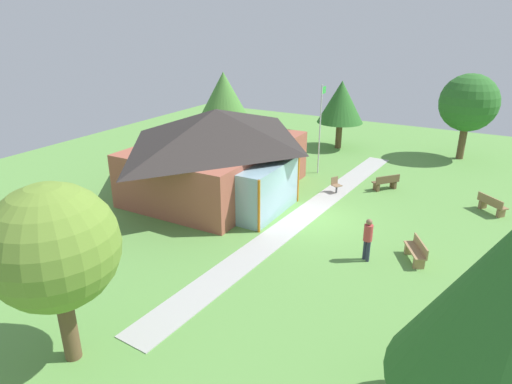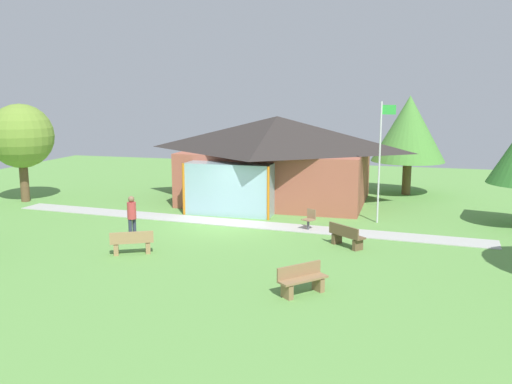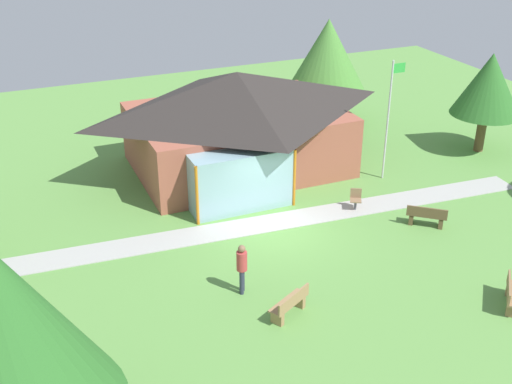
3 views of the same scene
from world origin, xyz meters
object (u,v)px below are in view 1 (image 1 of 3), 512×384
bench_mid_right (386,183)px  visitor_strolling_lawn (368,236)px  patio_chair_lawn_spare (336,185)px  tree_behind_pavilion_right (224,99)px  flagpole (320,125)px  tree_far_east (469,103)px  pavilion (219,150)px  bench_front_center (416,252)px  bench_front_right (491,205)px  tree_east_hedge (341,102)px  tree_west_hedge (54,248)px

bench_mid_right → visitor_strolling_lawn: bearing=-131.3°
patio_chair_lawn_spare → tree_behind_pavilion_right: size_ratio=0.16×
tree_behind_pavilion_right → flagpole: bearing=-98.3°
tree_far_east → tree_behind_pavilion_right: bearing=113.6°
pavilion → patio_chair_lawn_spare: bearing=-63.0°
pavilion → visitor_strolling_lawn: 9.76m
tree_far_east → tree_behind_pavilion_right: tree_far_east is taller
bench_front_center → visitor_strolling_lawn: (-0.88, 1.68, 0.62)m
bench_front_right → tree_far_east: (8.95, 2.36, 3.29)m
pavilion → tree_east_hedge: (11.48, -2.61, 0.98)m
bench_front_right → bench_mid_right: bearing=-145.0°
tree_east_hedge → tree_far_east: bearing=-79.7°
tree_far_east → bench_mid_right: bearing=161.1°
pavilion → tree_west_hedge: 13.14m
visitor_strolling_lawn → tree_west_hedge: size_ratio=0.34×
patio_chair_lawn_spare → tree_west_hedge: tree_west_hedge is taller
visitor_strolling_lawn → tree_far_east: tree_far_east is taller
pavilion → tree_far_east: (12.93, -10.60, 1.38)m
patio_chair_lawn_spare → pavilion: bearing=-33.9°
flagpole → tree_west_hedge: flagpole is taller
bench_front_right → tree_west_hedge: (-16.58, 9.42, 3.00)m
bench_front_center → patio_chair_lawn_spare: bearing=15.5°
bench_front_center → patio_chair_lawn_spare: size_ratio=1.78×
patio_chair_lawn_spare → bench_front_right: bearing=127.8°
bench_front_right → tree_east_hedge: size_ratio=0.30×
visitor_strolling_lawn → pavilion: bearing=9.5°
bench_mid_right → tree_west_hedge: size_ratio=0.28×
bench_mid_right → tree_behind_pavilion_right: (1.97, 11.72, 3.25)m
flagpole → tree_east_hedge: flagpole is taller
bench_front_right → visitor_strolling_lawn: 8.41m
bench_front_center → tree_east_hedge: tree_east_hedge is taller
pavilion → tree_west_hedge: (-12.61, -3.55, 1.09)m
tree_behind_pavilion_right → tree_west_hedge: 20.60m
visitor_strolling_lawn → bench_front_right: bearing=-87.6°
pavilion → bench_front_right: bearing=-73.0°
tree_east_hedge → tree_west_hedge: size_ratio=0.94×
tree_east_hedge → pavilion: bearing=167.2°
visitor_strolling_lawn → tree_behind_pavilion_right: bearing=-7.3°
tree_east_hedge → tree_behind_pavilion_right: (-4.89, 6.56, 0.37)m
flagpole → tree_west_hedge: bearing=-179.7°
flagpole → bench_front_center: bearing=-138.0°
pavilion → tree_far_east: bearing=-39.4°
bench_front_center → tree_behind_pavilion_right: 17.60m
tree_far_east → patio_chair_lawn_spare: bearing=153.4°
bench_front_right → tree_far_east: 9.83m
bench_mid_right → tree_behind_pavilion_right: bearing=120.1°
flagpole → bench_front_center: flagpole is taller
bench_front_center → flagpole: bearing=13.7°
visitor_strolling_lawn → tree_west_hedge: 10.95m
pavilion → tree_east_hedge: bearing=-12.8°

